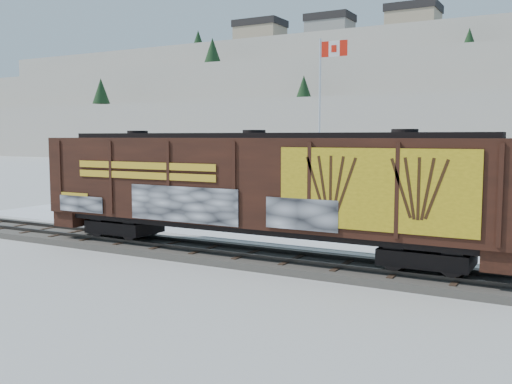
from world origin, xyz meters
The scene contains 8 objects.
ground centered at (0.00, 0.00, 0.00)m, with size 500.00×500.00×0.00m, color white.
rail_track centered at (0.00, 0.00, 0.15)m, with size 50.00×3.40×0.43m.
parking_strip centered at (0.00, 7.50, 0.01)m, with size 40.00×8.00×0.03m, color white.
hopper_railcar centered at (2.19, -0.01, 3.02)m, with size 19.57×3.06×4.64m.
flagpole centered at (-1.46, 15.53, 4.13)m, with size 2.30×0.90×11.23m.
car_silver centered at (-10.74, 8.43, 0.84)m, with size 1.91×4.74×1.61m, color #A0A2A7.
car_white centered at (-4.81, 6.91, 0.76)m, with size 1.55×4.44×1.46m, color silver.
car_dark centered at (6.92, 7.48, 0.65)m, with size 1.74×4.29×1.24m, color black.
Camera 1 is at (13.08, -19.45, 4.93)m, focal length 40.00 mm.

